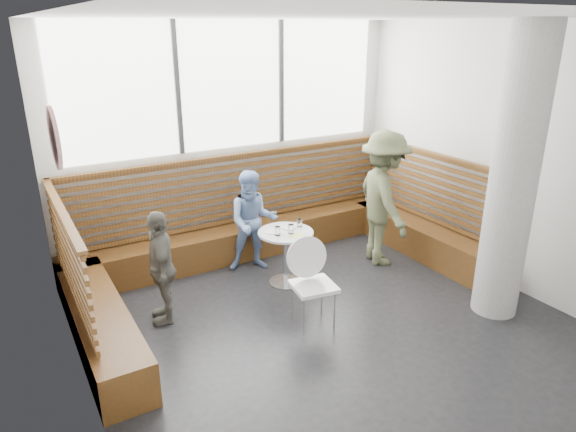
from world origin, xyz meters
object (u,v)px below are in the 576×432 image
cafe_table (286,247)px  child_back (253,221)px  concrete_column (514,178)px  adult_man (384,199)px  child_left (161,267)px  cafe_chair (310,276)px

cafe_table → child_back: size_ratio=0.52×
concrete_column → cafe_table: (-1.77, 1.80, -1.09)m
concrete_column → cafe_table: 2.75m
adult_man → child_left: 3.10m
cafe_table → cafe_chair: bearing=-104.4°
cafe_table → adult_man: 1.54m
concrete_column → child_left: 3.91m
adult_man → child_left: bearing=106.5°
child_back → cafe_table: bearing=-53.5°
concrete_column → child_left: (-3.37, 1.74, -0.95)m
concrete_column → cafe_table: bearing=134.5°
cafe_table → child_left: size_ratio=0.55×
cafe_table → child_left: (-1.60, -0.06, 0.14)m
concrete_column → adult_man: (-0.29, 1.70, -0.67)m
adult_man → child_back: size_ratio=1.35×
cafe_chair → cafe_table: bearing=84.0°
cafe_table → adult_man: adult_man is taller
concrete_column → child_back: bearing=128.9°
cafe_chair → child_back: 1.53m
concrete_column → child_back: (-1.93, 2.39, -0.91)m
concrete_column → child_back: size_ratio=2.33×
concrete_column → child_left: concrete_column is taller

